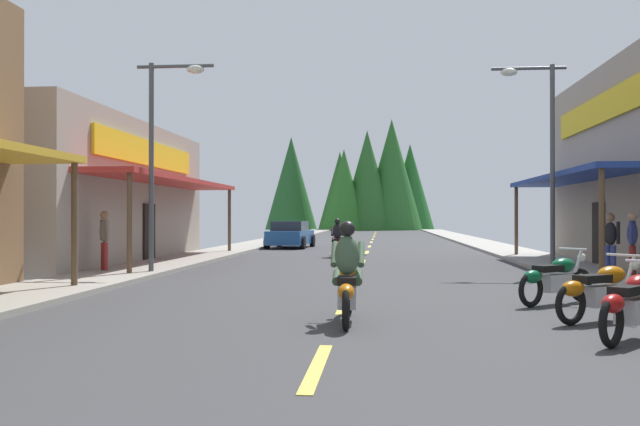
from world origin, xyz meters
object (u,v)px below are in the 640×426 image
at_px(streetlamp_left, 163,136).
at_px(streetlamp_right, 541,136).
at_px(rider_cruising_lead, 347,280).
at_px(motorcycle_parked_right_4, 556,278).
at_px(motorcycle_parked_right_2, 633,304).
at_px(pedestrian_browsing, 632,240).
at_px(pedestrian_waiting, 104,237).
at_px(rider_cruising_trailing, 337,241).
at_px(pedestrian_by_shop, 610,240).
at_px(parked_car_curbside, 290,235).
at_px(motorcycle_parked_right_3, 602,290).

distance_m(streetlamp_left, streetlamp_right, 10.93).
bearing_deg(rider_cruising_lead, motorcycle_parked_right_4, -56.77).
distance_m(motorcycle_parked_right_2, pedestrian_browsing, 9.68).
bearing_deg(streetlamp_left, pedestrian_waiting, 171.93).
xyz_separation_m(rider_cruising_trailing, pedestrian_by_shop, (7.84, -8.70, 0.36)).
xyz_separation_m(streetlamp_left, motorcycle_parked_right_4, (9.27, -5.39, -3.39)).
xyz_separation_m(motorcycle_parked_right_2, parked_car_curbside, (-8.10, 26.05, 0.20)).
height_order(motorcycle_parked_right_4, rider_cruising_lead, rider_cruising_lead).
bearing_deg(pedestrian_browsing, pedestrian_waiting, -152.14).
distance_m(streetlamp_left, parked_car_curbside, 17.29).
distance_m(motorcycle_parked_right_2, motorcycle_parked_right_3, 1.65).
bearing_deg(streetlamp_right, parked_car_curbside, 122.61).
xyz_separation_m(motorcycle_parked_right_2, rider_cruising_trailing, (-5.10, 18.09, 0.17)).
bearing_deg(rider_cruising_lead, parked_car_curbside, 8.36).
relative_size(motorcycle_parked_right_2, pedestrian_waiting, 0.95).
height_order(motorcycle_parked_right_3, motorcycle_parked_right_4, same).
relative_size(pedestrian_by_shop, pedestrian_browsing, 0.99).
bearing_deg(parked_car_curbside, motorcycle_parked_right_2, -159.04).
xyz_separation_m(streetlamp_right, parked_car_curbside, (-9.46, 14.78, -3.31)).
xyz_separation_m(rider_cruising_trailing, pedestrian_waiting, (-6.04, -8.73, 0.40)).
relative_size(motorcycle_parked_right_3, pedestrian_by_shop, 1.03).
bearing_deg(rider_cruising_lead, rider_cruising_trailing, 2.94).
height_order(motorcycle_parked_right_4, parked_car_curbside, parked_car_curbside).
relative_size(rider_cruising_lead, pedestrian_waiting, 1.19).
xyz_separation_m(motorcycle_parked_right_3, rider_cruising_trailing, (-5.21, 16.45, 0.17)).
bearing_deg(rider_cruising_trailing, pedestrian_browsing, -138.88).
bearing_deg(motorcycle_parked_right_4, rider_cruising_trailing, 68.88).
distance_m(streetlamp_left, motorcycle_parked_right_3, 12.52).
bearing_deg(streetlamp_left, rider_cruising_trailing, 64.70).
relative_size(streetlamp_right, motorcycle_parked_right_4, 3.61).
distance_m(motorcycle_parked_right_2, pedestrian_by_shop, 9.80).
distance_m(streetlamp_left, pedestrian_waiting, 3.36).
relative_size(streetlamp_left, pedestrian_waiting, 3.28).
xyz_separation_m(rider_cruising_trailing, pedestrian_browsing, (8.30, -8.97, 0.37)).
bearing_deg(pedestrian_browsing, parked_car_curbside, 152.55).
relative_size(streetlamp_right, rider_cruising_lead, 2.86).
bearing_deg(motorcycle_parked_right_4, pedestrian_browsing, 18.33).
distance_m(rider_cruising_trailing, pedestrian_browsing, 12.23).
height_order(streetlamp_right, motorcycle_parked_right_4, streetlamp_right).
bearing_deg(streetlamp_left, motorcycle_parked_right_4, -30.19).
relative_size(motorcycle_parked_right_2, rider_cruising_lead, 0.80).
bearing_deg(streetlamp_left, motorcycle_parked_right_2, -44.25).
distance_m(streetlamp_left, rider_cruising_trailing, 10.45).
bearing_deg(pedestrian_by_shop, motorcycle_parked_right_3, 36.95).
xyz_separation_m(streetlamp_left, motorcycle_parked_right_3, (9.46, -7.46, -3.39)).
bearing_deg(streetlamp_right, streetlamp_left, -168.59).
xyz_separation_m(rider_cruising_lead, pedestrian_browsing, (7.03, 7.98, 0.37)).
height_order(pedestrian_browsing, parked_car_curbside, pedestrian_browsing).
height_order(streetlamp_right, motorcycle_parked_right_2, streetlamp_right).
height_order(streetlamp_right, rider_cruising_trailing, streetlamp_right).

